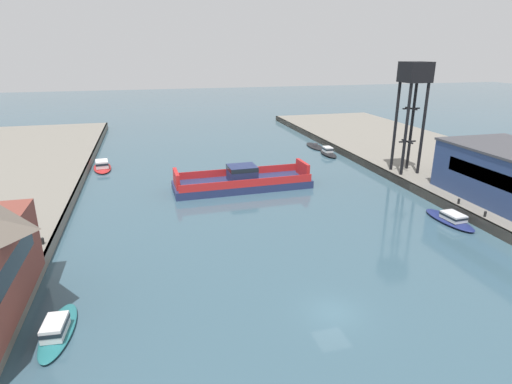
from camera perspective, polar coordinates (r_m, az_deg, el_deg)
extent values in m
plane|color=#385666|center=(34.30, 10.45, -15.86)|extent=(400.00, 400.00, 0.00)
cube|color=#4C4742|center=(50.11, -25.38, -5.03)|extent=(0.30, 140.00, 1.26)
cube|color=#4C4742|center=(60.72, 22.62, -0.61)|extent=(0.30, 140.00, 1.26)
cube|color=navy|center=(61.52, -1.88, 1.04)|extent=(20.19, 6.94, 1.10)
cube|color=red|center=(64.05, -2.59, 2.79)|extent=(19.18, 0.78, 1.10)
cube|color=red|center=(58.36, -1.13, 1.19)|extent=(19.18, 0.78, 1.10)
cube|color=navy|center=(61.02, -1.90, 2.56)|extent=(4.11, 3.58, 2.30)
cube|color=black|center=(60.80, -1.91, 3.28)|extent=(4.16, 3.62, 0.60)
cube|color=red|center=(63.98, 6.37, 3.18)|extent=(0.65, 4.40, 2.20)
cube|color=red|center=(59.47, -10.79, 1.75)|extent=(0.65, 4.40, 2.20)
ellipsoid|color=#237075|center=(34.64, -25.31, -16.77)|extent=(2.60, 7.08, 0.42)
cube|color=silver|center=(33.84, -25.70, -16.28)|extent=(1.62, 2.53, 1.01)
cube|color=black|center=(33.77, -25.73, -16.11)|extent=(1.67, 2.61, 0.30)
ellipsoid|color=red|center=(76.19, -20.19, 3.13)|extent=(3.69, 8.13, 0.44)
cube|color=silver|center=(75.42, -20.25, 3.62)|extent=(2.27, 2.96, 1.19)
cube|color=black|center=(75.38, -20.26, 3.73)|extent=(2.34, 3.04, 0.36)
ellipsoid|color=black|center=(82.08, 9.83, 5.15)|extent=(2.23, 6.27, 0.58)
cube|color=silver|center=(82.32, 9.73, 5.75)|extent=(1.51, 2.21, 0.98)
cube|color=black|center=(82.29, 9.74, 5.83)|extent=(1.56, 2.27, 0.29)
ellipsoid|color=navy|center=(54.57, 24.82, -3.47)|extent=(2.98, 7.59, 0.52)
cube|color=silver|center=(53.97, 25.31, -3.03)|extent=(1.93, 2.71, 0.79)
cube|color=black|center=(53.93, 25.32, -2.93)|extent=(1.98, 2.79, 0.24)
ellipsoid|color=black|center=(88.66, 8.04, 6.19)|extent=(2.77, 7.66, 0.38)
cube|color=#4C4C51|center=(88.57, 8.05, 6.46)|extent=(0.91, 0.42, 0.50)
cube|color=black|center=(34.54, -30.03, -8.30)|extent=(0.08, 9.98, 1.72)
cube|color=black|center=(55.71, 29.64, 1.60)|extent=(0.08, 15.09, 1.77)
cylinder|color=black|center=(68.51, 18.45, 8.38)|extent=(0.44, 0.44, 13.53)
cylinder|color=black|center=(70.08, 20.43, 8.38)|extent=(0.44, 0.44, 13.53)
cylinder|color=black|center=(66.17, 19.76, 7.90)|extent=(0.44, 0.44, 13.53)
cylinder|color=black|center=(67.80, 21.78, 7.90)|extent=(0.44, 0.44, 13.53)
cube|color=black|center=(68.49, 19.91, 6.48)|extent=(2.85, 0.20, 0.20)
cube|color=black|center=(68.49, 19.91, 6.48)|extent=(0.20, 2.85, 0.20)
cube|color=black|center=(67.69, 20.39, 10.62)|extent=(2.85, 0.20, 0.20)
cube|color=black|center=(67.69, 20.39, 10.62)|extent=(0.20, 2.85, 0.20)
cube|color=black|center=(67.25, 20.91, 15.02)|extent=(3.70, 3.70, 2.90)
cylinder|color=black|center=(35.32, -31.20, -14.50)|extent=(0.28, 0.28, 0.55)
sphere|color=black|center=(35.19, -31.28, -14.12)|extent=(0.32, 0.32, 0.32)
cylinder|color=black|center=(41.54, -28.50, -9.03)|extent=(0.28, 0.28, 0.55)
sphere|color=black|center=(41.42, -28.56, -8.70)|extent=(0.32, 0.32, 0.32)
cylinder|color=black|center=(54.41, 28.74, -2.70)|extent=(0.28, 0.28, 0.55)
sphere|color=black|center=(54.32, 28.79, -2.43)|extent=(0.32, 0.32, 0.32)
cylinder|color=black|center=(46.24, -27.05, -6.02)|extent=(0.28, 0.28, 0.55)
sphere|color=black|center=(46.13, -27.10, -5.71)|extent=(0.32, 0.32, 0.32)
cylinder|color=black|center=(57.39, 25.88, -1.20)|extent=(0.28, 0.28, 0.55)
sphere|color=black|center=(57.31, 25.92, -0.94)|extent=(0.32, 0.32, 0.32)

